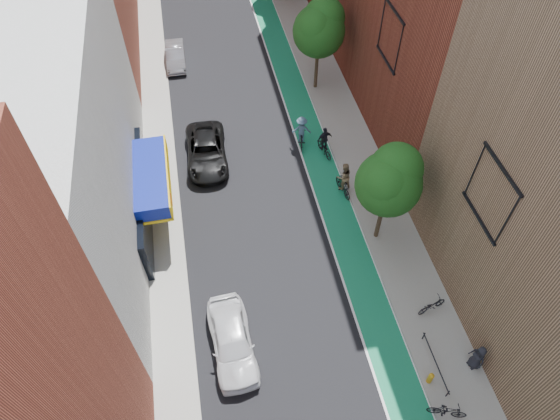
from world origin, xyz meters
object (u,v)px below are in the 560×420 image
parked_car_black (207,151)px  cyclist_lane_near (343,181)px  cyclist_lane_mid (324,144)px  cyclist_lane_far (302,133)px  parked_car_silver (175,56)px  parked_car_white (232,341)px  fire_hydrant (430,378)px  pedestrian (478,357)px

parked_car_black → cyclist_lane_near: cyclist_lane_near is taller
parked_car_black → cyclist_lane_mid: (7.46, -0.91, 0.05)m
cyclist_lane_far → parked_car_silver: bearing=-44.5°
parked_car_black → cyclist_lane_mid: bearing=-4.5°
cyclist_lane_near → cyclist_lane_mid: cyclist_lane_near is taller
parked_car_white → cyclist_lane_near: 11.75m
parked_car_white → parked_car_silver: (-1.02, 24.28, -0.15)m
cyclist_lane_mid → fire_hydrant: bearing=79.9°
parked_car_white → fire_hydrant: (8.50, -3.39, -0.27)m
cyclist_lane_far → parked_car_black: bearing=13.2°
parked_car_silver → fire_hydrant: bearing=-69.8°
parked_car_black → cyclist_lane_far: size_ratio=2.39×
parked_car_silver → pedestrian: bearing=-65.4°
parked_car_black → cyclist_lane_mid: size_ratio=2.56×
parked_car_white → pedestrian: size_ratio=2.92×
fire_hydrant → parked_car_white: bearing=158.3°
cyclist_lane_far → pedestrian: bearing=116.7°
parked_car_silver → cyclist_lane_near: cyclist_lane_near is taller
pedestrian → parked_car_silver: bearing=-169.2°
parked_car_white → fire_hydrant: size_ratio=6.44×
pedestrian → fire_hydrant: pedestrian is taller
parked_car_black → pedestrian: 19.30m
cyclist_lane_far → pedestrian: 16.89m
cyclist_lane_near → pedestrian: (2.90, -11.76, 0.01)m
parked_car_silver → cyclist_lane_mid: bearing=-53.2°
cyclist_lane_far → fire_hydrant: bearing=108.8°
parked_car_silver → cyclist_lane_mid: (8.68, -12.12, 0.13)m
parked_car_silver → cyclist_lane_mid: size_ratio=1.92×
pedestrian → fire_hydrant: 2.36m
parked_car_black → parked_car_silver: size_ratio=1.33×
parked_car_silver → cyclist_lane_far: 13.30m
cyclist_lane_near → pedestrian: cyclist_lane_near is taller
parked_car_silver → parked_car_black: bearing=-82.6°
cyclist_lane_mid → fire_hydrant: size_ratio=2.81×
parked_car_white → cyclist_lane_mid: cyclist_lane_mid is taller
cyclist_lane_near → parked_car_white: bearing=37.6°
cyclist_lane_mid → fire_hydrant: cyclist_lane_mid is taller
parked_car_silver → cyclist_lane_mid: 14.91m
cyclist_lane_near → fire_hydrant: bearing=82.7°
pedestrian → parked_car_white: bearing=-118.4°
cyclist_lane_near → parked_car_silver: bearing=-70.3°
pedestrian → cyclist_lane_far: bearing=-177.5°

